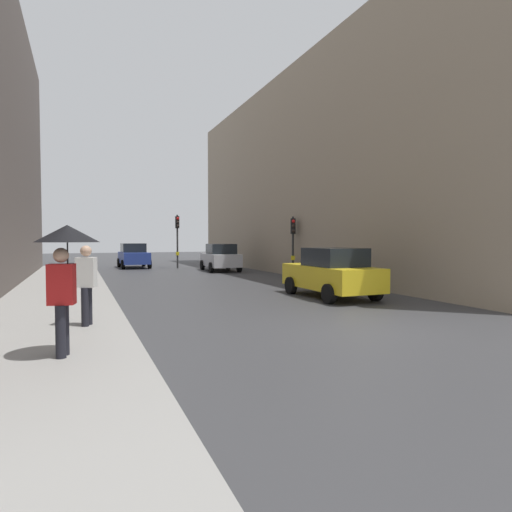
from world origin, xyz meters
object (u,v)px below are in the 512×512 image
car_blue_van (134,256)px  car_silver_hatchback (220,257)px  traffic_light_far_median (177,231)px  car_yellow_taxi (332,273)px  traffic_light_mid_street (293,235)px  pedestrian_with_black_backpack (84,280)px  pedestrian_with_umbrella (66,253)px

car_blue_van → car_silver_hatchback: bearing=-48.3°
traffic_light_far_median → car_yellow_taxi: (1.82, -17.10, -1.73)m
car_blue_van → car_yellow_taxi: (4.61, -19.04, 0.00)m
car_blue_van → car_silver_hatchback: same height
car_yellow_taxi → traffic_light_mid_street: bearing=72.3°
car_yellow_taxi → car_silver_hatchback: same height
traffic_light_far_median → pedestrian_with_black_backpack: (-6.35, -19.92, -1.44)m
traffic_light_far_median → pedestrian_with_umbrella: bearing=-106.5°
pedestrian_with_umbrella → car_yellow_taxi: bearing=32.5°
traffic_light_mid_street → car_blue_van: traffic_light_mid_street is taller
pedestrian_with_umbrella → traffic_light_mid_street: bearing=50.1°
traffic_light_far_median → traffic_light_mid_street: traffic_light_far_median is taller
car_blue_van → pedestrian_with_umbrella: bearing=-99.0°
traffic_light_mid_street → pedestrian_with_umbrella: traffic_light_mid_street is taller
car_yellow_taxi → car_silver_hatchback: bearing=89.0°
traffic_light_far_median → car_silver_hatchback: size_ratio=0.88×
car_yellow_taxi → car_silver_hatchback: size_ratio=0.98×
car_blue_van → pedestrian_with_black_backpack: (-3.56, -21.86, 0.29)m
traffic_light_far_median → car_silver_hatchback: bearing=-59.6°
car_silver_hatchback → pedestrian_with_black_backpack: pedestrian_with_black_backpack is taller
car_yellow_taxi → pedestrian_with_umbrella: 10.09m
traffic_light_mid_street → pedestrian_with_black_backpack: (-10.63, -10.51, -1.11)m
traffic_light_far_median → pedestrian_with_umbrella: traffic_light_far_median is taller
traffic_light_far_median → pedestrian_with_black_backpack: bearing=-107.7°
traffic_light_mid_street → pedestrian_with_umbrella: size_ratio=1.54×
car_yellow_taxi → pedestrian_with_umbrella: bearing=-147.5°
traffic_light_mid_street → car_silver_hatchback: 6.47m
car_silver_hatchback → pedestrian_with_black_backpack: 18.45m
car_yellow_taxi → car_silver_hatchback: 13.60m
traffic_light_mid_street → car_yellow_taxi: (-2.46, -7.68, -1.39)m
car_yellow_taxi → pedestrian_with_umbrella: size_ratio=1.97×
traffic_light_far_median → traffic_light_mid_street: (4.28, -9.42, -0.34)m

